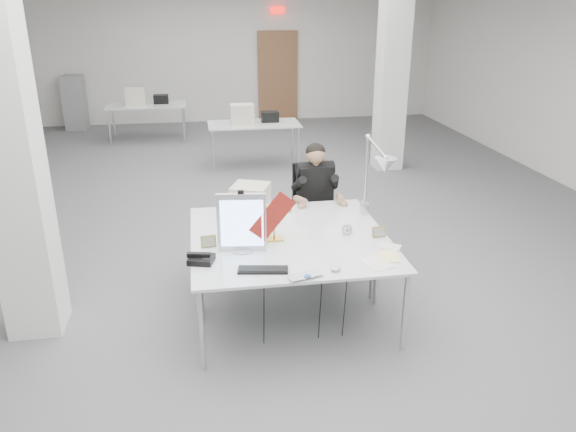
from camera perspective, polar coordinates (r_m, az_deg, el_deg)
name	(u,v)px	position (r m, az deg, el deg)	size (l,w,h in m)	color
room_shell	(263,96)	(7.01, -2.53, 12.09)	(10.04, 14.04, 3.24)	#545557
desk_main	(298,259)	(4.78, 1.01, -4.35)	(1.80, 0.90, 0.03)	silver
desk_second	(282,220)	(5.60, -0.61, -0.41)	(1.80, 0.90, 0.03)	silver
bg_desk_a	(254,124)	(10.01, -3.49, 9.30)	(1.60, 0.80, 0.03)	silver
bg_desk_b	(146,105)	(12.17, -14.19, 10.85)	(1.60, 0.80, 0.03)	silver
filing_cabinet	(75,103)	(13.85, -20.84, 10.73)	(0.45, 0.55, 1.20)	gray
office_chair	(314,208)	(6.40, 2.64, 0.87)	(0.57, 0.57, 1.17)	black
seated_person	(315,182)	(6.25, 2.79, 3.44)	(0.48, 0.59, 0.89)	black
monitor	(242,223)	(4.82, -4.73, -0.67)	(0.42, 0.04, 0.52)	#BBBBC0
pennant	(272,217)	(4.79, -1.60, -0.06)	(0.43, 0.01, 0.18)	maroon
keyboard	(263,270)	(4.55, -2.56, -5.49)	(0.40, 0.13, 0.02)	black
laptop	(308,278)	(4.42, 2.02, -6.32)	(0.29, 0.19, 0.02)	silver
mouse	(336,269)	(4.55, 4.87, -5.43)	(0.09, 0.06, 0.03)	#B3B3B8
bankers_lamp	(274,221)	(5.05, -1.43, -0.56)	(0.31, 0.13, 0.36)	gold
desk_phone	(201,259)	(4.74, -8.80, -4.38)	(0.20, 0.18, 0.05)	black
picture_frame_left	(209,241)	(5.00, -8.08, -2.57)	(0.14, 0.01, 0.11)	#9F8644
picture_frame_right	(379,232)	(5.22, 9.22, -1.59)	(0.13, 0.01, 0.10)	#A58047
desk_clock	(347,229)	(5.24, 6.03, -1.36)	(0.10, 0.10, 0.03)	#A7A8AB
paper_stack_a	(376,263)	(4.73, 8.93, -4.71)	(0.20, 0.28, 0.01)	white
paper_stack_b	(388,256)	(4.86, 10.17, -4.05)	(0.17, 0.24, 0.01)	#FDED97
paper_stack_c	(389,246)	(5.06, 10.26, -3.05)	(0.19, 0.14, 0.01)	silver
beige_monitor	(251,201)	(5.62, -3.82, 1.56)	(0.35, 0.33, 0.33)	beige
architect_lamp	(374,178)	(5.41, 8.72, 3.87)	(0.25, 0.72, 0.92)	silver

